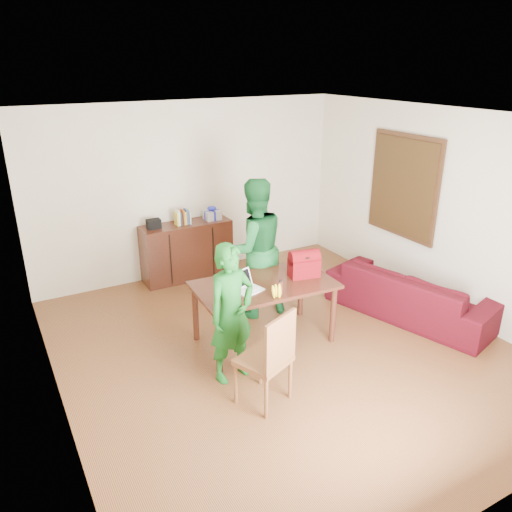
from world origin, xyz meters
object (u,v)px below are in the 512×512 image
laptop (249,288)px  bottle (280,287)px  chair (265,376)px  person_far (254,248)px  sofa (411,293)px  person_near (231,313)px  red_bag (304,266)px  table (264,291)px

laptop → bottle: size_ratio=2.10×
chair → laptop: (0.33, 0.93, 0.52)m
person_far → sofa: size_ratio=0.84×
person_near → sofa: 2.76m
person_far → red_bag: person_far is taller
person_far → laptop: 0.97m
table → chair: 1.24m
person_far → sofa: person_far is taller
person_far → bottle: size_ratio=11.20×
laptop → person_near: bearing=-153.9°
table → bottle: size_ratio=10.19×
sofa → person_near: bearing=75.6°
table → red_bag: red_bag is taller
table → sofa: bearing=-7.3°
person_far → laptop: (-0.51, -0.82, -0.12)m
bottle → sofa: bottle is taller
table → laptop: laptop is taller
chair → red_bag: red_bag is taller
table → sofa: size_ratio=0.77×
person_near → laptop: person_near is taller
sofa → person_far: bearing=42.3°
table → laptop: (-0.25, -0.10, 0.14)m
person_far → bottle: bearing=81.4°
chair → bottle: (0.61, 0.70, 0.56)m
bottle → red_bag: 0.58m
table → bottle: 0.37m
bottle → sofa: size_ratio=0.08×
red_bag → sofa: red_bag is taller
red_bag → sofa: 1.67m
person_near → person_far: bearing=40.8°
table → person_far: 0.80m
sofa → red_bag: bearing=61.3°
table → chair: size_ratio=1.65×
person_far → red_bag: size_ratio=5.16×
laptop → red_bag: size_ratio=0.97×
person_far → sofa: 2.20m
table → person_far: (0.25, 0.72, 0.26)m
person_far → sofa: (1.80, -1.11, -0.61)m
person_near → bottle: person_near is taller
person_far → laptop: size_ratio=5.34×
bottle → chair: bearing=-130.9°
laptop → red_bag: bearing=-12.3°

